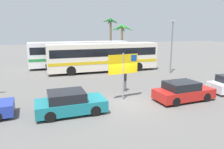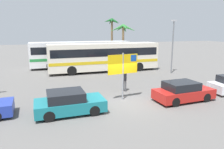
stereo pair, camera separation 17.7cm
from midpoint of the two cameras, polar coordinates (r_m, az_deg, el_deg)
The scene contains 10 objects.
ground at distance 14.09m, azimuth 4.22°, elevation -7.68°, with size 120.00×120.00×0.00m, color #605E5B.
bus_front_coach at distance 24.26m, azimuth -1.91°, elevation 5.02°, with size 12.36×2.53×3.17m.
bus_rear_coach at distance 27.51m, azimuth -8.05°, elevation 5.74°, with size 12.36×2.53×3.17m.
ferry_sign at distance 14.32m, azimuth 3.46°, elevation 2.28°, with size 2.19×0.34×3.20m.
car_red at distance 15.17m, azimuth 18.68°, elevation -4.35°, with size 4.09×1.93×1.32m.
car_teal at distance 12.51m, azimuth -11.01°, elevation -7.38°, with size 3.95×1.94×1.32m.
pedestrian_by_bus at distance 16.48m, azimuth 3.67°, elevation -0.91°, with size 0.32×0.32×1.79m.
lamp_post_left_side at distance 23.90m, azimuth 16.07°, elevation 7.77°, with size 0.56×0.20×5.69m.
palm_tree_seaside at distance 30.72m, azimuth 3.17°, elevation 11.50°, with size 3.79×3.85×5.42m.
palm_tree_inland at distance 35.42m, azimuth 0.10°, elevation 12.87°, with size 2.76×2.74×6.44m.
Camera 2 is at (-5.00, -12.28, 4.75)m, focal length 34.30 mm.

